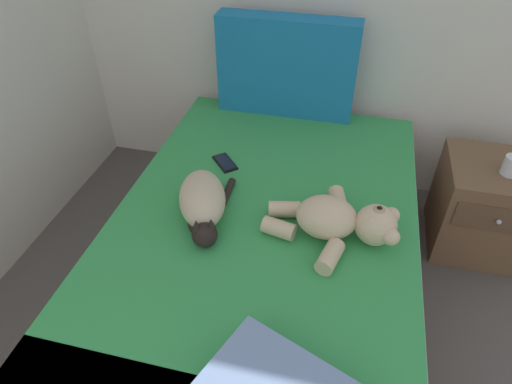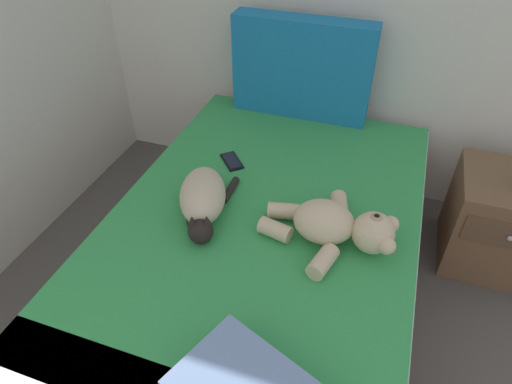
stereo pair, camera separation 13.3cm
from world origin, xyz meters
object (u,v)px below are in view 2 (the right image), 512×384
object	(u,v)px
patterned_cushion	(302,69)
cat	(203,199)
cell_phone	(232,161)
teddy_bear	(337,226)
bed	(261,266)
nightstand	(497,221)

from	to	relation	value
patterned_cushion	cat	bearing A→B (deg)	-99.75
patterned_cushion	cell_phone	bearing A→B (deg)	-107.71
teddy_bear	cell_phone	xyz separation A→B (m)	(-0.58, 0.36, -0.07)
cat	cell_phone	distance (m)	0.38
teddy_bear	patterned_cushion	bearing A→B (deg)	112.83
patterned_cushion	teddy_bear	xyz separation A→B (m)	(0.39, -0.93, -0.19)
bed	teddy_bear	xyz separation A→B (m)	(0.31, -0.00, 0.34)
bed	nightstand	size ratio (longest dim) A/B	4.03
patterned_cushion	cat	size ratio (longest dim) A/B	1.67
bed	nightstand	world-z (taller)	bed
patterned_cushion	nightstand	xyz separation A→B (m)	(1.12, -0.25, -0.54)
nightstand	cell_phone	bearing A→B (deg)	-166.17
cell_phone	nightstand	world-z (taller)	cell_phone
patterned_cushion	cat	distance (m)	0.98
cat	teddy_bear	world-z (taller)	teddy_bear
teddy_bear	cell_phone	size ratio (longest dim) A/B	3.30
nightstand	patterned_cushion	bearing A→B (deg)	167.17
cat	teddy_bear	bearing A→B (deg)	1.64
cat	cell_phone	xyz separation A→B (m)	(-0.02, 0.37, -0.07)
nightstand	bed	bearing A→B (deg)	-146.77
patterned_cushion	teddy_bear	bearing A→B (deg)	-67.17
bed	patterned_cushion	bearing A→B (deg)	95.17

